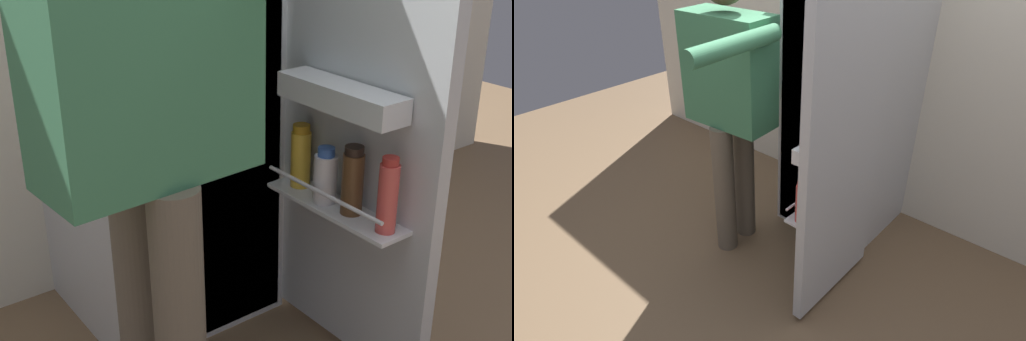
# 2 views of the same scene
# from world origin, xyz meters

# --- Properties ---
(refrigerator) EXTENTS (0.66, 1.19, 1.78)m
(refrigerator) POSITION_xyz_m (0.03, 0.49, 0.89)
(refrigerator) COLOR silver
(refrigerator) RESTS_ON ground_plane
(person) EXTENTS (0.58, 0.76, 1.60)m
(person) POSITION_xyz_m (-0.34, -0.09, 0.96)
(person) COLOR #665B4C
(person) RESTS_ON ground_plane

